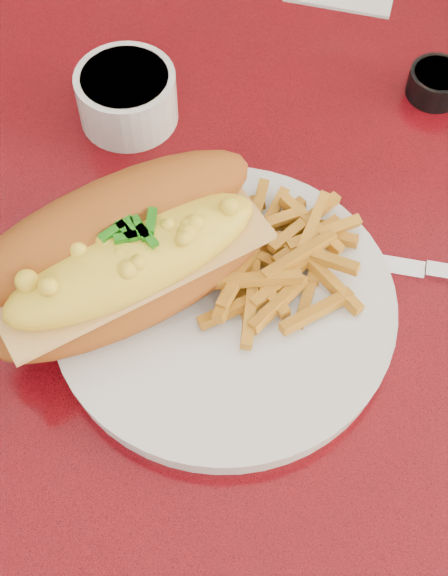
# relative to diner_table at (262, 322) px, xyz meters

# --- Properties ---
(ground) EXTENTS (8.00, 8.00, 0.00)m
(ground) POSITION_rel_diner_table_xyz_m (0.00, 0.00, -0.61)
(ground) COLOR beige
(ground) RESTS_ON ground
(diner_table) EXTENTS (1.23, 0.83, 0.77)m
(diner_table) POSITION_rel_diner_table_xyz_m (0.00, 0.00, 0.00)
(diner_table) COLOR #B30B16
(diner_table) RESTS_ON ground
(booth_bench_far) EXTENTS (1.20, 0.51, 0.90)m
(booth_bench_far) POSITION_rel_diner_table_xyz_m (0.00, 0.81, -0.32)
(booth_bench_far) COLOR #970A0A
(booth_bench_far) RESTS_ON ground
(dinner_plate) EXTENTS (0.33, 0.33, 0.02)m
(dinner_plate) POSITION_rel_diner_table_xyz_m (-0.03, -0.09, 0.17)
(dinner_plate) COLOR silver
(dinner_plate) RESTS_ON diner_table
(mac_hoagie) EXTENTS (0.26, 0.24, 0.11)m
(mac_hoagie) POSITION_rel_diner_table_xyz_m (-0.10, -0.08, 0.23)
(mac_hoagie) COLOR #A05219
(mac_hoagie) RESTS_ON dinner_plate
(fries_pile) EXTENTS (0.13, 0.12, 0.03)m
(fries_pile) POSITION_rel_diner_table_xyz_m (0.00, -0.05, 0.20)
(fries_pile) COLOR orange
(fries_pile) RESTS_ON dinner_plate
(fork) EXTENTS (0.04, 0.16, 0.00)m
(fork) POSITION_rel_diner_table_xyz_m (0.03, -0.05, 0.18)
(fork) COLOR silver
(fork) RESTS_ON dinner_plate
(gravy_ramekin) EXTENTS (0.12, 0.12, 0.05)m
(gravy_ramekin) POSITION_rel_diner_table_xyz_m (-0.15, 0.12, 0.19)
(gravy_ramekin) COLOR silver
(gravy_ramekin) RESTS_ON diner_table
(sauce_cup_left) EXTENTS (0.07, 0.07, 0.03)m
(sauce_cup_left) POSITION_rel_diner_table_xyz_m (-0.15, 0.14, 0.18)
(sauce_cup_left) COLOR black
(sauce_cup_left) RESTS_ON diner_table
(sauce_cup_right) EXTENTS (0.07, 0.07, 0.03)m
(sauce_cup_right) POSITION_rel_diner_table_xyz_m (0.14, 0.19, 0.18)
(sauce_cup_right) COLOR black
(sauce_cup_right) RESTS_ON diner_table
(knife) EXTENTS (0.22, 0.03, 0.01)m
(knife) POSITION_rel_diner_table_xyz_m (0.12, -0.02, 0.16)
(knife) COLOR silver
(knife) RESTS_ON diner_table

